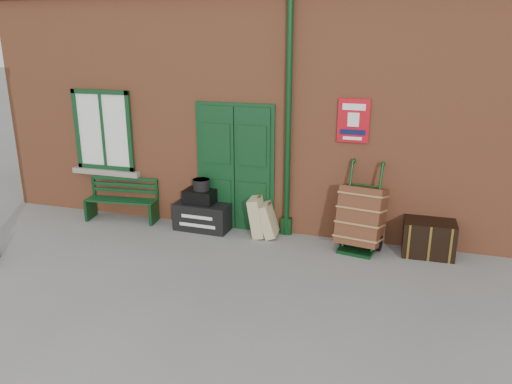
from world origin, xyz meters
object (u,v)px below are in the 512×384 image
at_px(bench, 123,198).
at_px(dark_trunk, 429,238).
at_px(houdini_trunk, 203,216).
at_px(porter_trolley, 361,217).

distance_m(bench, dark_trunk, 5.49).
bearing_deg(houdini_trunk, dark_trunk, 1.68).
bearing_deg(houdini_trunk, porter_trolley, 0.32).
xyz_separation_m(porter_trolley, dark_trunk, (1.07, 0.07, -0.26)).
bearing_deg(dark_trunk, bench, 178.40).
distance_m(houdini_trunk, dark_trunk, 3.85).
bearing_deg(porter_trolley, houdini_trunk, -172.00).
height_order(bench, dark_trunk, bench).
relative_size(bench, porter_trolley, 0.97).
xyz_separation_m(bench, houdini_trunk, (1.64, -0.01, -0.17)).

